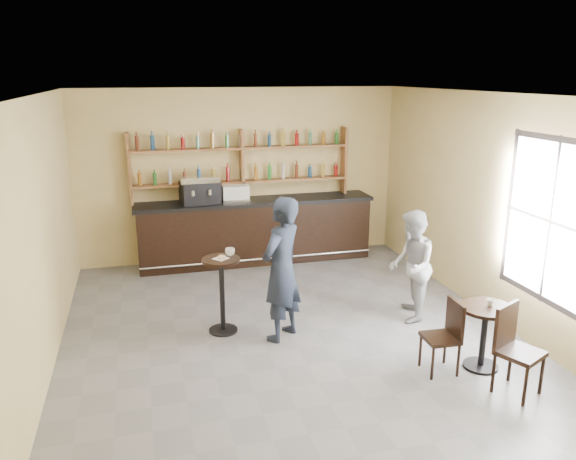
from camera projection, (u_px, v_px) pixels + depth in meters
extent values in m
plane|color=slate|center=(289.00, 334.00, 7.69)|extent=(7.00, 7.00, 0.00)
plane|color=white|center=(289.00, 94.00, 6.83)|extent=(7.00, 7.00, 0.00)
plane|color=tan|center=(241.00, 175.00, 10.52)|extent=(7.00, 0.00, 7.00)
plane|color=tan|center=(415.00, 343.00, 4.00)|extent=(7.00, 0.00, 7.00)
plane|color=tan|center=(40.00, 238.00, 6.52)|extent=(0.00, 7.00, 7.00)
plane|color=tan|center=(492.00, 207.00, 8.00)|extent=(0.00, 7.00, 7.00)
plane|color=white|center=(551.00, 222.00, 6.86)|extent=(0.00, 2.00, 2.00)
cube|color=white|center=(221.00, 258.00, 7.49)|extent=(0.24, 0.24, 0.00)
torus|color=#BD8445|center=(222.00, 257.00, 7.48)|extent=(0.13, 0.13, 0.04)
imported|color=white|center=(230.00, 252.00, 7.61)|extent=(0.17, 0.17, 0.10)
imported|color=black|center=(281.00, 269.00, 7.34)|extent=(0.84, 0.82, 1.94)
imported|color=white|center=(491.00, 303.00, 6.62)|extent=(0.10, 0.10, 0.08)
imported|color=gray|center=(411.00, 266.00, 7.97)|extent=(0.88, 0.96, 1.61)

